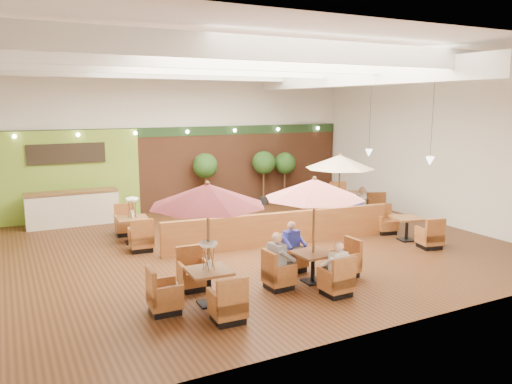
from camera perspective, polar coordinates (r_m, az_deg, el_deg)
room at (r=15.36m, az=-1.40°, el=8.25°), size 14.04×14.00×5.52m
service_counter at (r=18.18m, az=-20.21°, el=-1.76°), size 3.00×0.75×1.18m
booth_divider at (r=14.70m, az=2.87°, el=-4.22°), size 7.07×0.93×0.98m
table_0 at (r=10.11m, az=-5.84°, el=-2.92°), size 2.47×2.55×2.60m
table_1 at (r=11.46m, az=6.65°, el=-2.11°), size 2.44×2.44×2.51m
table_2 at (r=16.84m, az=9.52°, el=1.73°), size 2.59×2.59×2.50m
table_3 at (r=15.39m, az=-13.89°, el=-3.84°), size 0.95×2.64×1.55m
table_4 at (r=15.88m, az=16.84°, el=-4.08°), size 0.99×2.57×0.92m
table_5 at (r=19.29m, az=11.30°, el=-1.25°), size 1.19×2.92×1.03m
topiary_0 at (r=19.38m, az=-5.82°, el=2.75°), size 0.96×0.96×2.23m
topiary_1 at (r=20.44m, az=0.89°, el=3.14°), size 0.95×0.95×2.21m
topiary_2 at (r=20.94m, az=3.32°, el=3.08°), size 0.91×0.91×2.11m
diner_0 at (r=10.99m, az=9.21°, el=-7.97°), size 0.37×0.30×0.76m
diner_1 at (r=12.44m, az=4.22°, el=-5.65°), size 0.41×0.34×0.79m
diner_2 at (r=11.23m, az=2.63°, el=-7.24°), size 0.37×0.44×0.86m
diner_3 at (r=16.30m, az=11.33°, el=-2.09°), size 0.41×0.39×0.74m
diner_4 at (r=17.55m, az=11.83°, el=-1.12°), size 0.46×0.47×0.84m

